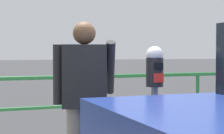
{
  "coord_description": "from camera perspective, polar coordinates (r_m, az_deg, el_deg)",
  "views": [
    {
      "loc": [
        -1.7,
        -3.14,
        1.49
      ],
      "look_at": [
        -0.36,
        0.41,
        1.35
      ],
      "focal_mm": 61.34,
      "sensor_mm": 36.0,
      "label": 1
    }
  ],
  "objects": [
    {
      "name": "parking_meter",
      "position": [
        3.87,
        6.37,
        -2.57
      ],
      "size": [
        0.18,
        0.18,
        1.42
      ],
      "rotation": [
        0.0,
        0.0,
        3.13
      ],
      "color": "slate",
      "rests_on": "sidewalk_curb"
    },
    {
      "name": "pedestrian_at_meter",
      "position": [
        3.74,
        -4.13,
        -4.21
      ],
      "size": [
        0.67,
        0.39,
        1.65
      ],
      "rotation": [
        0.0,
        0.0,
        -0.3
      ],
      "color": "slate",
      "rests_on": "sidewalk_curb"
    },
    {
      "name": "background_railing",
      "position": [
        5.9,
        -3.84,
        -3.96
      ],
      "size": [
        24.06,
        0.06,
        1.02
      ],
      "color": "#1E602D",
      "rests_on": "sidewalk_curb"
    }
  ]
}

